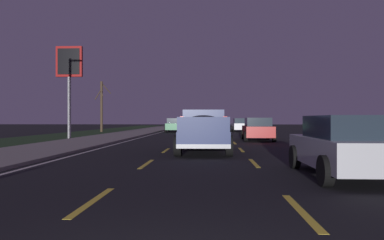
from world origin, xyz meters
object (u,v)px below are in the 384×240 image
Objects in this scene: sedan_red at (257,129)px; bare_tree_far at (102,105)px; pickup_truck at (203,130)px; sedan_white at (241,125)px; sedan_green at (175,125)px; gas_price_sign at (69,70)px; sedan_silver at (345,146)px.

sedan_red is 22.55m from bare_tree_far.
bare_tree_far is (25.16, 12.03, 2.02)m from pickup_truck.
sedan_white and sedan_green have the same top height.
sedan_white is 21.66m from gas_price_sign.
sedan_red is 1.01× the size of sedan_silver.
sedan_red and sedan_green have the same top height.
gas_price_sign is (1.07, 13.35, 4.24)m from sedan_red.
bare_tree_far is at bearing 90.70° from sedan_green.
sedan_green is 17.01m from gas_price_sign.
sedan_red and sedan_white have the same top height.
gas_price_sign is at bearing 44.67° from pickup_truck.
pickup_truck is at bearing 171.97° from sedan_white.
sedan_green is at bearing 98.17° from sedan_white.
pickup_truck is 0.82× the size of gas_price_sign.
pickup_truck is at bearing -135.33° from gas_price_sign.
bare_tree_far is (16.23, 15.49, 2.22)m from sedan_red.
sedan_white is (33.15, -0.02, 0.00)m from sedan_silver.
sedan_white is (17.39, -0.25, 0.00)m from sedan_red.
bare_tree_far reaches higher than sedan_silver.
sedan_red is 1.00× the size of sedan_green.
sedan_green is at bearing 8.29° from pickup_truck.
sedan_red and sedan_silver have the same top height.
sedan_red is 17.40m from sedan_white.
bare_tree_far reaches higher than sedan_green.
pickup_truck is at bearing -171.71° from sedan_green.
bare_tree_far is at bearing 8.06° from gas_price_sign.
pickup_truck is 1.23× the size of sedan_red.
pickup_truck is 25.53m from sedan_green.
sedan_green is (-1.06, 7.39, 0.00)m from sedan_white.
sedan_white is at bearing -8.03° from pickup_truck.
sedan_silver is 32.93m from sedan_green.
sedan_green is at bearing 12.94° from sedan_silver.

